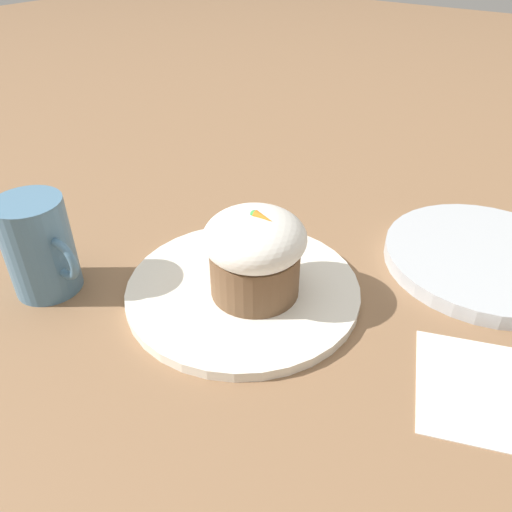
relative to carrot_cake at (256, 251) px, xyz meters
The scene contains 7 objects.
ground_plane 0.06m from the carrot_cake, behind, with size 4.00×4.00×0.00m, color #846042.
dessert_plate 0.06m from the carrot_cake, behind, with size 0.25×0.25×0.01m.
carrot_cake is the anchor object (origin of this frame).
spoon 0.05m from the carrot_cake, 143.95° to the left, with size 0.13×0.04×0.01m.
coffee_cup 0.23m from the carrot_cake, 148.53° to the right, with size 0.10×0.07×0.11m.
side_plate 0.28m from the carrot_cake, 48.91° to the left, with size 0.23×0.23×0.02m.
paper_napkin 0.25m from the carrot_cake, ahead, with size 0.17×0.16×0.00m.
Camera 1 is at (0.26, -0.33, 0.34)m, focal length 35.00 mm.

